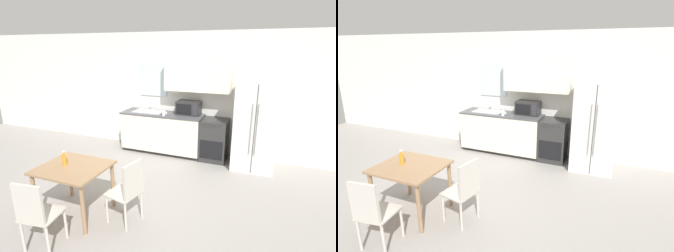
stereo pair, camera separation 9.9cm
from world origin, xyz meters
TOP-DOWN VIEW (x-y plane):
  - ground_plane at (0.00, 0.00)m, footprint 12.00×12.00m
  - wall_back at (0.07, 2.11)m, footprint 12.00×0.38m
  - kitchen_counter at (-0.27, 1.80)m, footprint 1.88×0.63m
  - oven_range at (0.94, 1.81)m, footprint 0.55×0.60m
  - refrigerator at (1.77, 1.72)m, footprint 0.80×0.80m
  - kitchen_sink at (-0.60, 1.80)m, footprint 0.68×0.42m
  - microwave at (0.32, 1.90)m, footprint 0.52×0.34m
  - coffee_mug at (-0.14, 1.61)m, footprint 0.11×0.08m
  - dining_table at (-0.51, -0.88)m, footprint 0.94×0.81m
  - dining_chair_near at (-0.40, -1.66)m, footprint 0.45×0.45m
  - dining_chair_side at (0.33, -0.80)m, footprint 0.47×0.47m
  - drink_bottle at (-0.66, -0.88)m, footprint 0.06×0.06m

SIDE VIEW (x-z plane):
  - ground_plane at x=0.00m, z-range 0.00..0.00m
  - oven_range at x=0.94m, z-range 0.00..0.89m
  - kitchen_counter at x=-0.27m, z-range 0.00..0.94m
  - dining_chair_near at x=-0.40m, z-range 0.07..1.00m
  - dining_chair_side at x=0.33m, z-range 0.07..1.00m
  - dining_table at x=-0.51m, z-range 0.25..1.00m
  - drink_bottle at x=-0.66m, z-range 0.72..0.94m
  - refrigerator at x=1.77m, z-range 0.00..1.77m
  - kitchen_sink at x=-0.60m, z-range 0.84..1.05m
  - coffee_mug at x=-0.14m, z-range 0.93..1.04m
  - microwave at x=0.32m, z-range 0.93..1.23m
  - wall_back at x=0.07m, z-range 0.07..2.77m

